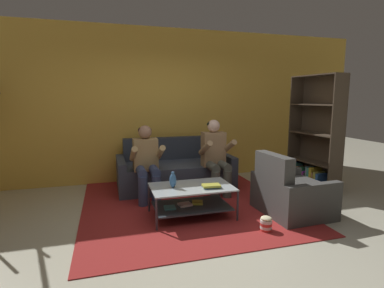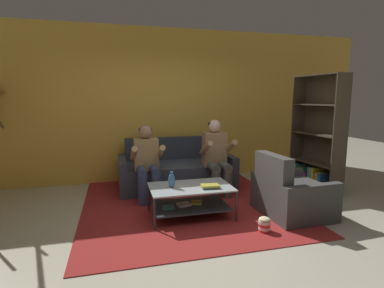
{
  "view_description": "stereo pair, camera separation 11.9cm",
  "coord_description": "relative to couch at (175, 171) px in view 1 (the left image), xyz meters",
  "views": [
    {
      "loc": [
        -1.05,
        -3.33,
        1.6
      ],
      "look_at": [
        0.17,
        0.9,
        0.92
      ],
      "focal_mm": 28.0,
      "sensor_mm": 36.0,
      "label": 1
    },
    {
      "loc": [
        -0.94,
        -3.36,
        1.6
      ],
      "look_at": [
        0.17,
        0.9,
        0.92
      ],
      "focal_mm": 28.0,
      "sensor_mm": 36.0,
      "label": 2
    }
  ],
  "objects": [
    {
      "name": "armchair",
      "position": [
        1.26,
        -1.7,
        -0.01
      ],
      "size": [
        0.86,
        0.95,
        0.86
      ],
      "color": "#41413F",
      "rests_on": "ground"
    },
    {
      "name": "back_partition",
      "position": [
        -0.11,
        0.64,
        1.16
      ],
      "size": [
        8.4,
        0.12,
        2.9
      ],
      "primitive_type": "cube",
      "color": "gold",
      "rests_on": "ground"
    },
    {
      "name": "area_rug",
      "position": [
        -0.04,
        -0.83,
        -0.28
      ],
      "size": [
        3.0,
        3.37,
        0.01
      ],
      "color": "maroon",
      "rests_on": "ground"
    },
    {
      "name": "vase",
      "position": [
        -0.34,
        -1.41,
        0.24
      ],
      "size": [
        0.09,
        0.09,
        0.21
      ],
      "color": "#366294",
      "rests_on": "coffee_table"
    },
    {
      "name": "book_stack",
      "position": [
        0.15,
        -1.56,
        0.16
      ],
      "size": [
        0.25,
        0.17,
        0.04
      ],
      "color": "blue",
      "rests_on": "coffee_table"
    },
    {
      "name": "person_seated_right",
      "position": [
        0.57,
        -0.56,
        0.39
      ],
      "size": [
        0.5,
        0.58,
        1.24
      ],
      "color": "#505349",
      "rests_on": "ground"
    },
    {
      "name": "ground",
      "position": [
        -0.11,
        -1.82,
        -0.29
      ],
      "size": [
        16.8,
        16.8,
        0.0
      ],
      "primitive_type": "plane",
      "color": "#BBB9A1"
    },
    {
      "name": "couch",
      "position": [
        0.0,
        0.0,
        0.0
      ],
      "size": [
        2.02,
        0.97,
        0.86
      ],
      "color": "#373F4D",
      "rests_on": "ground"
    },
    {
      "name": "coffee_table",
      "position": [
        -0.09,
        -1.42,
        -0.01
      ],
      "size": [
        1.09,
        0.67,
        0.42
      ],
      "color": "#ACBAC0",
      "rests_on": "ground"
    },
    {
      "name": "popcorn_tub",
      "position": [
        0.65,
        -2.11,
        -0.19
      ],
      "size": [
        0.14,
        0.14,
        0.19
      ],
      "color": "red",
      "rests_on": "ground"
    },
    {
      "name": "person_seated_left",
      "position": [
        -0.57,
        -0.57,
        0.36
      ],
      "size": [
        0.5,
        0.58,
        1.17
      ],
      "color": "#364265",
      "rests_on": "ground"
    },
    {
      "name": "bookshelf",
      "position": [
        2.32,
        -0.79,
        0.43
      ],
      "size": [
        0.4,
        1.01,
        1.98
      ],
      "color": "#47392C",
      "rests_on": "ground"
    }
  ]
}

